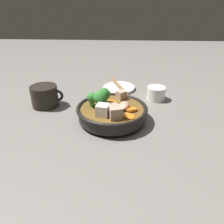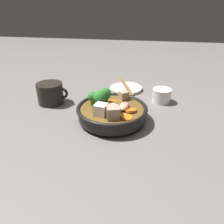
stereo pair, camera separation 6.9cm
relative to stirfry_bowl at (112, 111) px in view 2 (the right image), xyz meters
The scene contains 6 objects.
ground_plane 0.04m from the stirfry_bowl, 32.02° to the left, with size 3.00×3.00×0.00m, color slate.
stirfry_bowl is the anchor object (origin of this frame).
side_saucer 0.28m from the stirfry_bowl, 86.62° to the left, with size 0.14×0.14×0.01m.
tea_cup 0.24m from the stirfry_bowl, 47.15° to the left, with size 0.07×0.07×0.05m.
dark_mug 0.27m from the stirfry_bowl, 158.49° to the left, with size 0.12×0.10×0.08m.
chopsticks_pair 0.28m from the stirfry_bowl, 86.62° to the left, with size 0.08×0.20×0.01m.
Camera 2 is at (0.10, -0.61, 0.35)m, focal length 35.00 mm.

